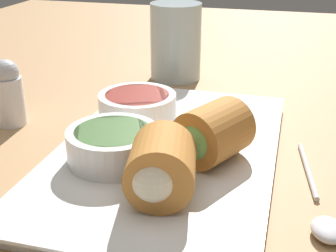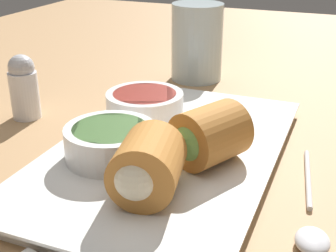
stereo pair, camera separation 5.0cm
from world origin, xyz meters
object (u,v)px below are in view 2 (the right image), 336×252
Objects in this scene: dipping_bowl_far at (111,141)px; drinking_glass at (197,42)px; salt_shaker at (24,87)px; dipping_bowl_near at (145,105)px; serving_plate at (168,153)px; spoon at (311,225)px.

dipping_bowl_far is 30.68cm from drinking_glass.
salt_shaker is at bearing 63.51° from dipping_bowl_far.
dipping_bowl_near is 1.00× the size of dipping_bowl_far.
dipping_bowl_far is (-9.82, -0.97, 0.00)cm from dipping_bowl_near.
dipping_bowl_far reaches higher than serving_plate.
spoon is at bearing -106.89° from salt_shaker.
dipping_bowl_near is 0.77× the size of drinking_glass.
dipping_bowl_far is at bearing 82.16° from spoon.
drinking_glass reaches higher than dipping_bowl_near.
drinking_glass is at bearing 12.85° from serving_plate.
serving_plate is 4.01× the size of dipping_bowl_near.
salt_shaker is at bearing 147.43° from drinking_glass.
dipping_bowl_near is 1.10× the size of salt_shaker.
spoon is (-2.62, -19.00, -2.69)cm from dipping_bowl_far.
dipping_bowl_near is (5.52, 5.08, 2.45)cm from serving_plate.
spoon is at bearing -97.84° from dipping_bowl_far.
dipping_bowl_near is at bearing 42.61° from serving_plate.
dipping_bowl_far is 0.77× the size of drinking_glass.
drinking_glass is at bearing -32.57° from salt_shaker.
dipping_bowl_near is at bearing -83.48° from salt_shaker.
spoon is (-6.91, -14.90, -0.24)cm from serving_plate.
dipping_bowl_near reaches higher than serving_plate.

